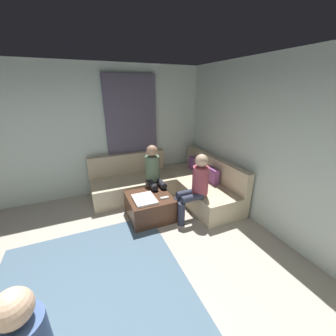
# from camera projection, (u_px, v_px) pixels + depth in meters

# --- Properties ---
(ground_plane) EXTENTS (6.00, 6.00, 0.10)m
(ground_plane) POSITION_uv_depth(u_px,v_px,m) (85.00, 325.00, 2.11)
(ground_plane) COLOR #B2A899
(wall_back) EXTENTS (6.00, 0.12, 2.70)m
(wall_back) POSITION_uv_depth(u_px,v_px,m) (309.00, 159.00, 2.70)
(wall_back) COLOR silver
(wall_back) RESTS_ON ground_plane
(wall_left) EXTENTS (0.12, 6.00, 2.70)m
(wall_left) POSITION_uv_depth(u_px,v_px,m) (67.00, 135.00, 4.13)
(wall_left) COLOR silver
(wall_left) RESTS_ON ground_plane
(curtain_panel) EXTENTS (0.06, 1.10, 2.50)m
(curtain_panel) POSITION_uv_depth(u_px,v_px,m) (132.00, 135.00, 4.56)
(curtain_panel) COLOR #595166
(curtain_panel) RESTS_ON ground_plane
(area_rug) EXTENTS (2.60, 2.20, 0.01)m
(area_rug) POSITION_uv_depth(u_px,v_px,m) (93.00, 300.00, 2.30)
(area_rug) COLOR slate
(area_rug) RESTS_ON ground_plane
(sectional_couch) EXTENTS (2.10, 2.55, 0.87)m
(sectional_couch) POSITION_uv_depth(u_px,v_px,m) (170.00, 184.00, 4.47)
(sectional_couch) COLOR #C6B593
(sectional_couch) RESTS_ON ground_plane
(ottoman) EXTENTS (0.76, 0.76, 0.42)m
(ottoman) POSITION_uv_depth(u_px,v_px,m) (150.00, 206.00, 3.76)
(ottoman) COLOR #4C2D1E
(ottoman) RESTS_ON ground_plane
(folded_blanket) EXTENTS (0.44, 0.36, 0.04)m
(folded_blanket) POSITION_uv_depth(u_px,v_px,m) (144.00, 199.00, 3.54)
(folded_blanket) COLOR white
(folded_blanket) RESTS_ON ottoman
(coffee_mug) EXTENTS (0.08, 0.08, 0.10)m
(coffee_mug) POSITION_uv_depth(u_px,v_px,m) (155.00, 187.00, 3.92)
(coffee_mug) COLOR #334C72
(coffee_mug) RESTS_ON ottoman
(game_remote) EXTENTS (0.05, 0.15, 0.02)m
(game_remote) POSITION_uv_depth(u_px,v_px,m) (165.00, 198.00, 3.60)
(game_remote) COLOR white
(game_remote) RESTS_ON ottoman
(person_on_couch_back) EXTENTS (0.30, 0.60, 1.20)m
(person_on_couch_back) POSITION_uv_depth(u_px,v_px,m) (195.00, 185.00, 3.56)
(person_on_couch_back) COLOR #2D3347
(person_on_couch_back) RESTS_ON ground_plane
(person_on_couch_side) EXTENTS (0.60, 0.30, 1.20)m
(person_on_couch_side) POSITION_uv_depth(u_px,v_px,m) (154.00, 173.00, 4.06)
(person_on_couch_side) COLOR black
(person_on_couch_side) RESTS_ON ground_plane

